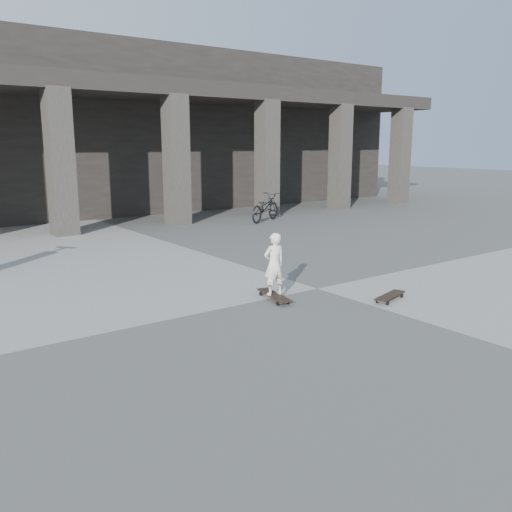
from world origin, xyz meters
TOP-DOWN VIEW (x-y plane):
  - ground at (0.00, 0.00)m, footprint 90.00×90.00m
  - colonnade at (-0.00, 13.77)m, footprint 28.00×8.82m
  - longboard at (-1.05, -0.10)m, footprint 0.39×0.93m
  - skateboard_spare at (0.46, -1.24)m, footprint 0.80×0.40m
  - child at (-1.05, -0.10)m, footprint 0.40×0.28m
  - bicycle at (4.36, 7.30)m, footprint 1.83×1.29m

SIDE VIEW (x-z plane):
  - ground at x=0.00m, z-range 0.00..0.00m
  - longboard at x=-1.05m, z-range 0.03..0.12m
  - skateboard_spare at x=0.46m, z-range 0.03..0.12m
  - bicycle at x=4.36m, z-range 0.00..0.91m
  - child at x=-1.05m, z-range 0.09..1.11m
  - colonnade at x=0.00m, z-range 0.03..6.03m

